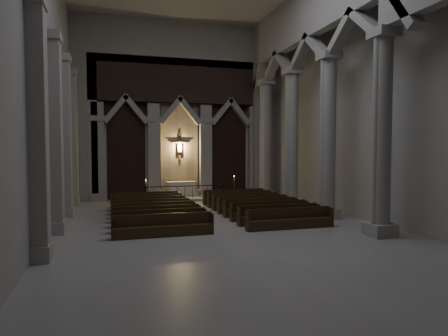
% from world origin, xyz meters
% --- Properties ---
extents(room, '(24.00, 24.10, 12.00)m').
position_xyz_m(room, '(0.00, 0.00, 7.60)').
color(room, '#97958F').
rests_on(room, ground).
extents(sanctuary_wall, '(14.00, 0.77, 12.00)m').
position_xyz_m(sanctuary_wall, '(0.00, 11.54, 6.62)').
color(sanctuary_wall, '#9A9790').
rests_on(sanctuary_wall, ground).
extents(right_arcade, '(1.00, 24.00, 12.00)m').
position_xyz_m(right_arcade, '(5.50, 1.33, 7.83)').
color(right_arcade, '#9A9790').
rests_on(right_arcade, ground).
extents(left_pilasters, '(0.60, 13.00, 8.03)m').
position_xyz_m(left_pilasters, '(-6.75, 3.50, 3.91)').
color(left_pilasters, '#9A9790').
rests_on(left_pilasters, ground).
extents(sanctuary_step, '(8.50, 2.60, 0.15)m').
position_xyz_m(sanctuary_step, '(0.00, 10.60, 0.07)').
color(sanctuary_step, '#9A9790').
rests_on(sanctuary_step, ground).
extents(altar, '(1.95, 0.78, 0.99)m').
position_xyz_m(altar, '(-0.00, 11.20, 0.65)').
color(altar, beige).
rests_on(altar, sanctuary_step).
extents(altar_rail, '(5.14, 0.09, 1.01)m').
position_xyz_m(altar_rail, '(-0.00, 9.76, 0.67)').
color(altar_rail, black).
rests_on(altar_rail, ground).
extents(candle_stand_left, '(0.24, 0.24, 1.44)m').
position_xyz_m(candle_stand_left, '(-2.51, 9.75, 0.39)').
color(candle_stand_left, olive).
rests_on(candle_stand_left, ground).
extents(candle_stand_right, '(0.27, 0.27, 1.60)m').
position_xyz_m(candle_stand_right, '(3.18, 9.21, 0.44)').
color(candle_stand_right, olive).
rests_on(candle_stand_right, ground).
extents(pews, '(9.35, 8.33, 0.88)m').
position_xyz_m(pews, '(-0.00, 3.70, 0.29)').
color(pews, black).
rests_on(pews, ground).
extents(worshipper, '(0.50, 0.39, 1.23)m').
position_xyz_m(worshipper, '(1.66, 7.25, 0.62)').
color(worshipper, black).
rests_on(worshipper, ground).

